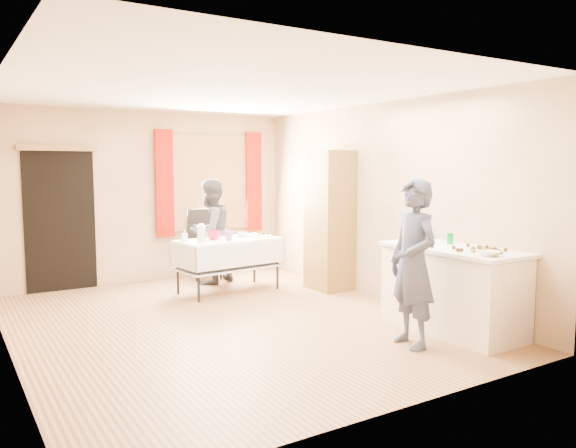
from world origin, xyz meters
TOP-DOWN VIEW (x-y plane):
  - floor at (0.00, 0.00)m, footprint 4.50×5.50m
  - ceiling at (0.00, 0.00)m, footprint 4.50×5.50m
  - wall_back at (0.00, 2.76)m, footprint 4.50×0.02m
  - wall_front at (0.00, -2.76)m, footprint 4.50×0.02m
  - wall_left at (-2.26, 0.00)m, footprint 0.02×5.50m
  - wall_right at (2.26, 0.00)m, footprint 0.02×5.50m
  - window_frame at (1.00, 2.72)m, footprint 1.32×0.06m
  - window_pane at (1.00, 2.71)m, footprint 1.20×0.02m
  - curtain_left at (0.22, 2.67)m, footprint 0.28×0.06m
  - curtain_right at (1.78, 2.67)m, footprint 0.28×0.06m
  - doorway at (-1.30, 2.73)m, footprint 0.95×0.04m
  - door_lintel at (-1.30, 2.70)m, footprint 1.05×0.06m
  - cabinet at (1.99, 0.79)m, footprint 0.50×0.60m
  - counter at (1.89, -1.58)m, footprint 0.74×1.57m
  - party_table at (0.68, 1.40)m, footprint 1.52×0.90m
  - chair at (0.78, 2.47)m, footprint 0.50×0.50m
  - girl at (1.16, -1.73)m, footprint 0.71×0.56m
  - woman at (0.70, 2.05)m, footprint 1.19×1.14m
  - soda_can at (2.04, -1.39)m, footprint 0.08×0.08m
  - mixing_bowl at (1.73, -2.16)m, footprint 0.32×0.32m
  - foam_block at (1.87, -1.00)m, footprint 0.15×0.10m
  - blue_basket at (2.14, -0.86)m, footprint 0.34×0.27m
  - pitcher at (0.22, 1.27)m, footprint 0.14×0.14m
  - cup_red at (0.48, 1.45)m, footprint 0.18×0.18m
  - cup_rainbow at (0.62, 1.26)m, footprint 0.14×0.14m
  - small_bowl at (0.99, 1.55)m, footprint 0.24×0.24m
  - pastry_tray at (1.19, 1.36)m, footprint 0.30×0.22m
  - bottle at (0.08, 1.54)m, footprint 0.07×0.07m
  - cake_balls at (1.88, -1.76)m, footprint 0.49×1.15m

SIDE VIEW (x-z plane):
  - floor at x=0.00m, z-range -0.02..0.00m
  - chair at x=0.78m, z-range -0.22..0.87m
  - party_table at x=0.68m, z-range 0.07..0.82m
  - counter at x=1.89m, z-range 0.00..0.91m
  - pastry_tray at x=1.19m, z-range 0.75..0.77m
  - small_bowl at x=0.99m, z-range 0.75..0.80m
  - woman at x=0.70m, z-range 0.00..1.58m
  - cup_rainbow at x=0.62m, z-range 0.75..0.87m
  - cup_red at x=0.48m, z-range 0.75..0.88m
  - girl at x=1.16m, z-range 0.00..1.65m
  - bottle at x=0.08m, z-range 0.75..0.91m
  - pitcher at x=0.22m, z-range 0.75..0.97m
  - cake_balls at x=1.88m, z-range 0.91..0.95m
  - mixing_bowl at x=1.73m, z-range 0.91..0.96m
  - foam_block at x=1.87m, z-range 0.91..0.99m
  - blue_basket at x=2.14m, z-range 0.91..0.99m
  - soda_can at x=2.04m, z-range 0.91..1.03m
  - cabinet at x=1.99m, z-range 0.00..1.99m
  - doorway at x=-1.30m, z-range 0.00..2.00m
  - wall_back at x=0.00m, z-range 0.00..2.60m
  - wall_front at x=0.00m, z-range 0.00..2.60m
  - wall_left at x=-2.26m, z-range 0.00..2.60m
  - wall_right at x=2.26m, z-range 0.00..2.60m
  - window_frame at x=1.00m, z-range 0.74..2.26m
  - window_pane at x=1.00m, z-range 0.80..2.20m
  - curtain_left at x=0.22m, z-range 0.67..2.33m
  - curtain_right at x=1.78m, z-range 0.67..2.33m
  - door_lintel at x=-1.30m, z-range 1.98..2.06m
  - ceiling at x=0.00m, z-range 2.60..2.62m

